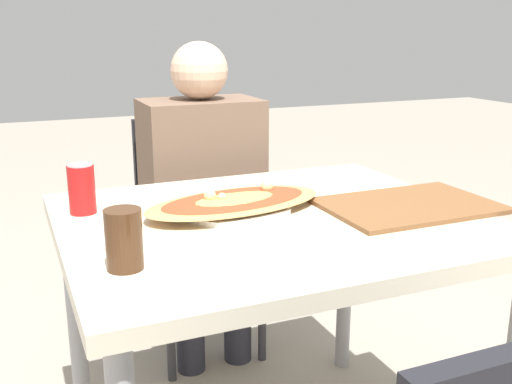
{
  "coord_description": "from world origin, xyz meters",
  "views": [
    {
      "loc": [
        -0.59,
        -1.28,
        1.18
      ],
      "look_at": [
        -0.03,
        0.02,
        0.79
      ],
      "focal_mm": 42.0,
      "sensor_mm": 36.0,
      "label": 1
    }
  ],
  "objects_px": {
    "pizza_main": "(235,203)",
    "drink_glass": "(124,239)",
    "person_seated": "(203,179)",
    "chair_far_seated": "(195,219)",
    "dining_table": "(272,247)",
    "soda_can": "(82,189)"
  },
  "relations": [
    {
      "from": "chair_far_seated",
      "to": "person_seated",
      "type": "xyz_separation_m",
      "value": [
        -0.0,
        -0.11,
        0.18
      ]
    },
    {
      "from": "pizza_main",
      "to": "soda_can",
      "type": "xyz_separation_m",
      "value": [
        -0.36,
        0.13,
        0.04
      ]
    },
    {
      "from": "drink_glass",
      "to": "pizza_main",
      "type": "bearing_deg",
      "value": 39.2
    },
    {
      "from": "person_seated",
      "to": "pizza_main",
      "type": "bearing_deg",
      "value": 80.01
    },
    {
      "from": "chair_far_seated",
      "to": "person_seated",
      "type": "relative_size",
      "value": 0.75
    },
    {
      "from": "pizza_main",
      "to": "person_seated",
      "type": "bearing_deg",
      "value": 80.01
    },
    {
      "from": "pizza_main",
      "to": "drink_glass",
      "type": "distance_m",
      "value": 0.43
    },
    {
      "from": "person_seated",
      "to": "pizza_main",
      "type": "relative_size",
      "value": 2.23
    },
    {
      "from": "chair_far_seated",
      "to": "drink_glass",
      "type": "xyz_separation_m",
      "value": [
        -0.43,
        -0.95,
        0.3
      ]
    },
    {
      "from": "person_seated",
      "to": "drink_glass",
      "type": "relative_size",
      "value": 9.54
    },
    {
      "from": "dining_table",
      "to": "chair_far_seated",
      "type": "bearing_deg",
      "value": 87.68
    },
    {
      "from": "dining_table",
      "to": "person_seated",
      "type": "bearing_deg",
      "value": 87.28
    },
    {
      "from": "dining_table",
      "to": "soda_can",
      "type": "relative_size",
      "value": 8.12
    },
    {
      "from": "dining_table",
      "to": "drink_glass",
      "type": "bearing_deg",
      "value": -154.5
    },
    {
      "from": "dining_table",
      "to": "person_seated",
      "type": "height_order",
      "value": "person_seated"
    },
    {
      "from": "soda_can",
      "to": "drink_glass",
      "type": "height_order",
      "value": "soda_can"
    },
    {
      "from": "chair_far_seated",
      "to": "soda_can",
      "type": "bearing_deg",
      "value": 50.14
    },
    {
      "from": "pizza_main",
      "to": "chair_far_seated",
      "type": "bearing_deg",
      "value": 81.62
    },
    {
      "from": "dining_table",
      "to": "chair_far_seated",
      "type": "distance_m",
      "value": 0.77
    },
    {
      "from": "drink_glass",
      "to": "person_seated",
      "type": "bearing_deg",
      "value": 62.8
    },
    {
      "from": "soda_can",
      "to": "drink_glass",
      "type": "distance_m",
      "value": 0.4
    },
    {
      "from": "chair_far_seated",
      "to": "pizza_main",
      "type": "bearing_deg",
      "value": 81.62
    }
  ]
}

